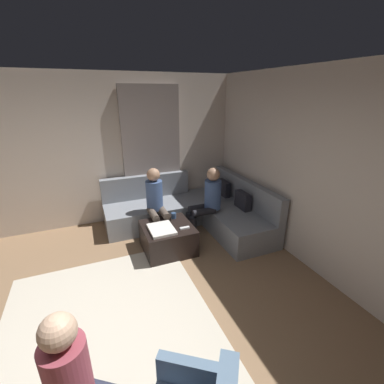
{
  "coord_description": "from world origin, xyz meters",
  "views": [
    {
      "loc": [
        2.05,
        0.11,
        2.37
      ],
      "look_at": [
        -1.63,
        1.63,
        0.85
      ],
      "focal_mm": 24.66,
      "sensor_mm": 36.0,
      "label": 1
    }
  ],
  "objects_px": {
    "coffee_mug": "(174,216)",
    "game_remote": "(185,228)",
    "person_on_couch_back": "(208,199)",
    "ottoman": "(168,238)",
    "sectional_couch": "(195,211)",
    "person_on_couch_side": "(156,201)"
  },
  "relations": [
    {
      "from": "ottoman",
      "to": "person_on_couch_side",
      "type": "height_order",
      "value": "person_on_couch_side"
    },
    {
      "from": "game_remote",
      "to": "person_on_couch_side",
      "type": "height_order",
      "value": "person_on_couch_side"
    },
    {
      "from": "ottoman",
      "to": "game_remote",
      "type": "relative_size",
      "value": 5.07
    },
    {
      "from": "ottoman",
      "to": "person_on_couch_side",
      "type": "distance_m",
      "value": 0.66
    },
    {
      "from": "coffee_mug",
      "to": "game_remote",
      "type": "distance_m",
      "value": 0.4
    },
    {
      "from": "person_on_couch_back",
      "to": "person_on_couch_side",
      "type": "relative_size",
      "value": 1.0
    },
    {
      "from": "sectional_couch",
      "to": "game_remote",
      "type": "height_order",
      "value": "sectional_couch"
    },
    {
      "from": "coffee_mug",
      "to": "person_on_couch_side",
      "type": "relative_size",
      "value": 0.08
    },
    {
      "from": "ottoman",
      "to": "game_remote",
      "type": "xyz_separation_m",
      "value": [
        0.18,
        0.22,
        0.22
      ]
    },
    {
      "from": "sectional_couch",
      "to": "coffee_mug",
      "type": "distance_m",
      "value": 0.72
    },
    {
      "from": "game_remote",
      "to": "person_on_couch_side",
      "type": "bearing_deg",
      "value": -158.98
    },
    {
      "from": "person_on_couch_back",
      "to": "ottoman",
      "type": "bearing_deg",
      "value": 105.84
    },
    {
      "from": "game_remote",
      "to": "person_on_couch_back",
      "type": "distance_m",
      "value": 0.74
    },
    {
      "from": "sectional_couch",
      "to": "ottoman",
      "type": "height_order",
      "value": "sectional_couch"
    },
    {
      "from": "sectional_couch",
      "to": "game_remote",
      "type": "relative_size",
      "value": 17.0
    },
    {
      "from": "sectional_couch",
      "to": "person_on_couch_back",
      "type": "xyz_separation_m",
      "value": [
        0.41,
        0.06,
        0.38
      ]
    },
    {
      "from": "sectional_couch",
      "to": "coffee_mug",
      "type": "bearing_deg",
      "value": -53.48
    },
    {
      "from": "coffee_mug",
      "to": "person_on_couch_back",
      "type": "relative_size",
      "value": 0.08
    },
    {
      "from": "coffee_mug",
      "to": "game_remote",
      "type": "relative_size",
      "value": 0.63
    },
    {
      "from": "sectional_couch",
      "to": "person_on_couch_back",
      "type": "bearing_deg",
      "value": 7.69
    },
    {
      "from": "sectional_couch",
      "to": "coffee_mug",
      "type": "height_order",
      "value": "sectional_couch"
    },
    {
      "from": "coffee_mug",
      "to": "game_remote",
      "type": "height_order",
      "value": "coffee_mug"
    }
  ]
}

